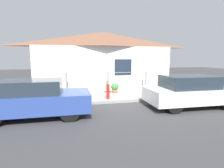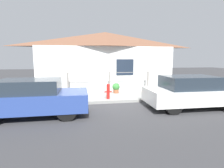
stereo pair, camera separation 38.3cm
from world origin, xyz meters
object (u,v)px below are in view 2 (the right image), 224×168
(car_right, at_px, (191,92))
(potted_plant_near_hydrant, at_px, (116,88))
(fire_hydrant, at_px, (108,91))
(car_left, at_px, (34,98))

(car_right, height_order, potted_plant_near_hydrant, car_right)
(car_right, distance_m, fire_hydrant, 3.78)
(car_left, xyz_separation_m, fire_hydrant, (3.05, 1.73, -0.16))
(car_left, relative_size, car_right, 0.97)
(car_right, bearing_deg, fire_hydrant, 153.84)
(car_left, distance_m, fire_hydrant, 3.51)
(car_left, distance_m, car_right, 6.41)
(fire_hydrant, bearing_deg, car_left, -150.39)
(potted_plant_near_hydrant, bearing_deg, car_left, -139.87)
(car_right, bearing_deg, potted_plant_near_hydrant, 131.46)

